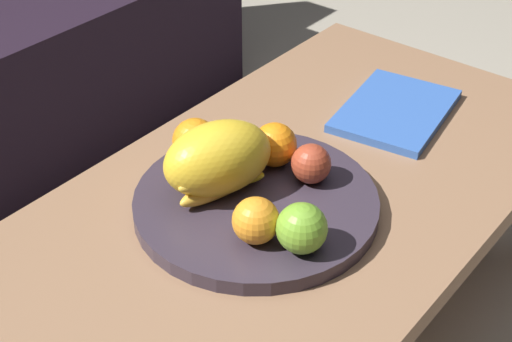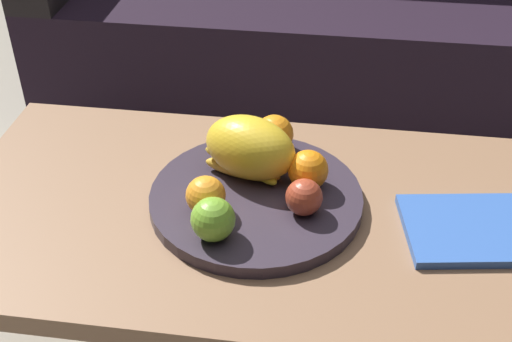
{
  "view_description": "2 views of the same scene",
  "coord_description": "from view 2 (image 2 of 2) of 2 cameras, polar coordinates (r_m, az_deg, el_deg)",
  "views": [
    {
      "loc": [
        -0.78,
        -0.57,
        1.15
      ],
      "look_at": [
        -0.05,
        0.01,
        0.47
      ],
      "focal_mm": 52.65,
      "sensor_mm": 36.0,
      "label": 1
    },
    {
      "loc": [
        0.09,
        -0.93,
        1.16
      ],
      "look_at": [
        -0.05,
        0.01,
        0.47
      ],
      "focal_mm": 46.41,
      "sensor_mm": 36.0,
      "label": 2
    }
  ],
  "objects": [
    {
      "name": "banana_bunch",
      "position": [
        1.23,
        -0.76,
        0.75
      ],
      "size": [
        0.17,
        0.13,
        0.06
      ],
      "color": "yellow",
      "rests_on": "fruit_bowl"
    },
    {
      "name": "orange_front",
      "position": [
        1.15,
        -4.36,
        -2.13
      ],
      "size": [
        0.07,
        0.07,
        0.07
      ],
      "primitive_type": "sphere",
      "color": "orange",
      "rests_on": "fruit_bowl"
    },
    {
      "name": "apple_left",
      "position": [
        1.09,
        -3.73,
        -4.18
      ],
      "size": [
        0.07,
        0.07,
        0.07
      ],
      "primitive_type": "sphere",
      "color": "#73AE2F",
      "rests_on": "fruit_bowl"
    },
    {
      "name": "coffee_table",
      "position": [
        1.23,
        2.13,
        -4.92
      ],
      "size": [
        1.23,
        0.61,
        0.4
      ],
      "color": "#8E6749",
      "rests_on": "ground_plane"
    },
    {
      "name": "orange_left",
      "position": [
        1.3,
        1.57,
        3.2
      ],
      "size": [
        0.08,
        0.08,
        0.08
      ],
      "primitive_type": "sphere",
      "color": "orange",
      "rests_on": "fruit_bowl"
    },
    {
      "name": "magazine",
      "position": [
        1.22,
        18.48,
        -4.77
      ],
      "size": [
        0.28,
        0.22,
        0.02
      ],
      "primitive_type": "cube",
      "rotation": [
        0.0,
        0.0,
        0.16
      ],
      "color": "#3561B6",
      "rests_on": "coffee_table"
    },
    {
      "name": "fruit_bowl",
      "position": [
        1.21,
        0.0,
        -2.39
      ],
      "size": [
        0.39,
        0.39,
        0.03
      ],
      "primitive_type": "cylinder",
      "color": "#362C38",
      "rests_on": "coffee_table"
    },
    {
      "name": "apple_front",
      "position": [
        1.15,
        4.16,
        -2.26
      ],
      "size": [
        0.07,
        0.07,
        0.07
      ],
      "primitive_type": "sphere",
      "color": "#A63E26",
      "rests_on": "fruit_bowl"
    },
    {
      "name": "couch",
      "position": [
        2.26,
        4.45,
        13.68
      ],
      "size": [
        1.7,
        0.7,
        0.9
      ],
      "color": "black",
      "rests_on": "ground_plane"
    },
    {
      "name": "melon_large_front",
      "position": [
        1.22,
        -0.51,
        2.05
      ],
      "size": [
        0.21,
        0.17,
        0.12
      ],
      "primitive_type": "ellipsoid",
      "rotation": [
        0.0,
        0.0,
        -0.38
      ],
      "color": "yellow",
      "rests_on": "fruit_bowl"
    },
    {
      "name": "orange_right",
      "position": [
        1.2,
        4.51,
        0.08
      ],
      "size": [
        0.07,
        0.07,
        0.07
      ],
      "primitive_type": "sphere",
      "color": "orange",
      "rests_on": "fruit_bowl"
    }
  ]
}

